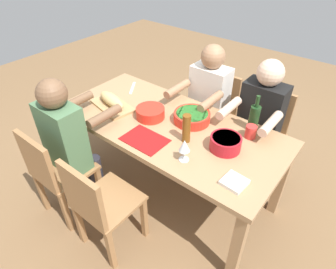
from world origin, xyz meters
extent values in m
plane|color=brown|center=(0.00, 0.00, 0.00)|extent=(8.00, 8.00, 0.00)
cube|color=#A87F56|center=(0.00, 0.00, 0.72)|extent=(1.85, 0.86, 0.04)
cube|color=#A87F56|center=(-0.86, -0.37, 0.35)|extent=(0.07, 0.07, 0.70)
cube|color=#A87F56|center=(0.86, -0.37, 0.35)|extent=(0.07, 0.07, 0.70)
cube|color=#A87F56|center=(-0.86, 0.37, 0.35)|extent=(0.07, 0.07, 0.70)
cube|color=#A87F56|center=(0.86, 0.37, 0.35)|extent=(0.07, 0.07, 0.70)
cube|color=#9E7044|center=(0.00, 0.67, 0.44)|extent=(0.40, 0.40, 0.03)
cube|color=#9E7044|center=(0.00, 0.85, 0.65)|extent=(0.38, 0.04, 0.40)
cube|color=#9E7044|center=(0.17, 0.50, 0.21)|extent=(0.04, 0.04, 0.42)
cube|color=#9E7044|center=(-0.17, 0.50, 0.21)|extent=(0.04, 0.04, 0.42)
cube|color=#9E7044|center=(0.17, 0.84, 0.21)|extent=(0.04, 0.04, 0.42)
cube|color=#9E7044|center=(-0.17, 0.84, 0.21)|extent=(0.04, 0.04, 0.42)
cylinder|color=#2D2D38|center=(0.08, 0.45, 0.23)|extent=(0.11, 0.11, 0.45)
cylinder|color=#2D2D38|center=(-0.08, 0.45, 0.23)|extent=(0.11, 0.11, 0.45)
cube|color=white|center=(0.00, 0.61, 0.73)|extent=(0.34, 0.20, 0.55)
cylinder|color=#9E7251|center=(0.17, 0.34, 0.85)|extent=(0.07, 0.30, 0.07)
cylinder|color=#9E7251|center=(-0.17, 0.34, 0.85)|extent=(0.07, 0.30, 0.07)
sphere|color=#9E7251|center=(0.00, 0.61, 1.09)|extent=(0.21, 0.21, 0.21)
cube|color=#9E7044|center=(-0.51, -0.67, 0.44)|extent=(0.40, 0.40, 0.03)
cube|color=#9E7044|center=(-0.51, -0.85, 0.65)|extent=(0.38, 0.04, 0.40)
cube|color=#9E7044|center=(-0.68, -0.50, 0.21)|extent=(0.04, 0.04, 0.42)
cube|color=#9E7044|center=(-0.34, -0.50, 0.21)|extent=(0.04, 0.04, 0.42)
cube|color=#9E7044|center=(-0.68, -0.84, 0.21)|extent=(0.04, 0.04, 0.42)
cube|color=#9E7044|center=(-0.34, -0.84, 0.21)|extent=(0.04, 0.04, 0.42)
cylinder|color=#2D2D38|center=(-0.59, -0.45, 0.23)|extent=(0.11, 0.11, 0.45)
cylinder|color=#2D2D38|center=(-0.43, -0.45, 0.23)|extent=(0.11, 0.11, 0.45)
cube|color=#4C724C|center=(-0.51, -0.61, 0.73)|extent=(0.34, 0.20, 0.55)
cylinder|color=brown|center=(-0.68, -0.34, 0.85)|extent=(0.07, 0.30, 0.07)
cylinder|color=brown|center=(-0.34, -0.34, 0.85)|extent=(0.07, 0.30, 0.07)
sphere|color=brown|center=(-0.51, -0.61, 1.09)|extent=(0.21, 0.21, 0.21)
cube|color=#9E7044|center=(0.51, 0.67, 0.44)|extent=(0.40, 0.40, 0.03)
cube|color=#9E7044|center=(0.51, 0.85, 0.65)|extent=(0.38, 0.04, 0.40)
cube|color=#9E7044|center=(0.68, 0.50, 0.21)|extent=(0.04, 0.04, 0.42)
cube|color=#9E7044|center=(0.34, 0.50, 0.21)|extent=(0.04, 0.04, 0.42)
cube|color=#9E7044|center=(0.68, 0.84, 0.21)|extent=(0.04, 0.04, 0.42)
cube|color=#9E7044|center=(0.34, 0.84, 0.21)|extent=(0.04, 0.04, 0.42)
cylinder|color=#2D2D38|center=(0.59, 0.45, 0.23)|extent=(0.11, 0.11, 0.45)
cylinder|color=#2D2D38|center=(0.43, 0.45, 0.23)|extent=(0.11, 0.11, 0.45)
cube|color=black|center=(0.51, 0.61, 0.73)|extent=(0.34, 0.20, 0.55)
cylinder|color=beige|center=(0.68, 0.34, 0.85)|extent=(0.07, 0.30, 0.07)
cylinder|color=beige|center=(0.34, 0.34, 0.85)|extent=(0.07, 0.30, 0.07)
sphere|color=beige|center=(0.51, 0.61, 1.09)|extent=(0.21, 0.21, 0.21)
cube|color=#9E7044|center=(0.00, -0.67, 0.44)|extent=(0.40, 0.40, 0.03)
cube|color=#9E7044|center=(0.00, -0.85, 0.65)|extent=(0.38, 0.04, 0.40)
cube|color=#9E7044|center=(-0.17, -0.50, 0.21)|extent=(0.04, 0.04, 0.42)
cube|color=#9E7044|center=(0.17, -0.50, 0.21)|extent=(0.04, 0.04, 0.42)
cube|color=#9E7044|center=(-0.17, -0.84, 0.21)|extent=(0.04, 0.04, 0.42)
cube|color=#9E7044|center=(0.17, -0.84, 0.21)|extent=(0.04, 0.04, 0.42)
cylinder|color=red|center=(-0.16, -0.02, 0.78)|extent=(0.23, 0.23, 0.09)
cylinder|color=#669E33|center=(-0.16, -0.02, 0.81)|extent=(0.20, 0.20, 0.03)
cylinder|color=#B21923|center=(0.51, 0.01, 0.79)|extent=(0.22, 0.22, 0.10)
cylinder|color=beige|center=(0.51, 0.01, 0.82)|extent=(0.19, 0.19, 0.03)
cylinder|color=red|center=(0.13, 0.14, 0.78)|extent=(0.29, 0.29, 0.08)
cylinder|color=#2D7028|center=(0.13, 0.14, 0.80)|extent=(0.25, 0.25, 0.03)
cube|color=tan|center=(-0.53, -0.10, 0.75)|extent=(0.43, 0.29, 0.02)
ellipsoid|color=tan|center=(-0.53, -0.10, 0.81)|extent=(0.34, 0.17, 0.09)
cylinder|color=#193819|center=(0.55, 0.34, 0.84)|extent=(0.08, 0.08, 0.20)
cylinder|color=#193819|center=(0.55, 0.34, 0.98)|extent=(0.03, 0.03, 0.09)
cylinder|color=brown|center=(0.24, -0.09, 0.85)|extent=(0.06, 0.06, 0.22)
cylinder|color=silver|center=(0.35, -0.27, 0.74)|extent=(0.07, 0.07, 0.01)
cylinder|color=silver|center=(0.35, -0.27, 0.78)|extent=(0.01, 0.01, 0.07)
cone|color=silver|center=(0.35, -0.27, 0.86)|extent=(0.08, 0.08, 0.08)
cylinder|color=red|center=(0.58, 0.24, 0.79)|extent=(0.08, 0.08, 0.10)
cube|color=maroon|center=(0.00, -0.27, 0.74)|extent=(0.32, 0.23, 0.01)
cube|color=silver|center=(-0.63, 0.24, 0.74)|extent=(0.15, 0.20, 0.01)
cube|color=white|center=(0.72, -0.25, 0.75)|extent=(0.15, 0.15, 0.02)
camera|label=1|loc=(1.16, -1.46, 2.04)|focal=30.81mm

